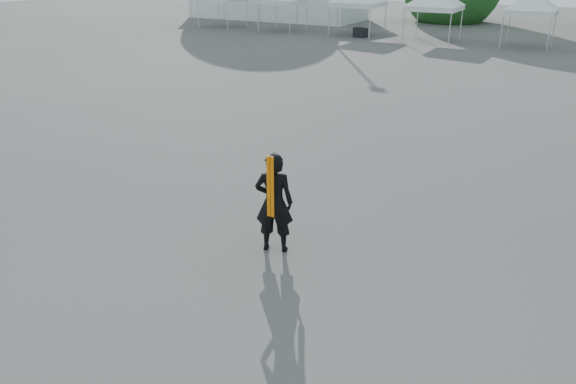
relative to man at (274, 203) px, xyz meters
The scene contains 3 objects.
ground 2.25m from the man, 63.78° to the left, with size 120.00×120.00×0.00m, color #474442.
man is the anchor object (origin of this frame).
crate_west 30.56m from the man, 109.00° to the left, with size 0.83×0.65×0.65m, color black.
Camera 1 is at (3.94, -10.05, 5.24)m, focal length 35.00 mm.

